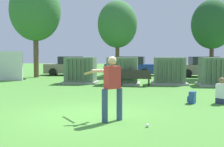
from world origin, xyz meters
TOP-DOWN VIEW (x-y plane):
  - ground_plane at (0.00, 0.00)m, footprint 96.00×96.00m
  - transformer_west at (-2.28, 9.24)m, footprint 2.10×1.70m
  - transformer_mid_west at (0.37, 8.90)m, footprint 2.10×1.70m
  - transformer_mid_east at (3.15, 9.18)m, footprint 2.10×1.70m
  - transformer_east at (5.78, 8.76)m, footprint 2.10×1.70m
  - park_bench at (1.15, 7.92)m, footprint 1.84×0.65m
  - batter at (0.76, -0.73)m, footprint 1.26×1.37m
  - sports_ball at (1.73, -1.33)m, footprint 0.09×0.09m
  - seated_spectator at (4.52, 2.47)m, footprint 0.76×0.72m
  - backpack at (3.39, 2.35)m, footprint 0.34×0.37m
  - tree_left at (-6.77, 13.47)m, footprint 3.93×3.93m
  - tree_center_left at (-0.54, 15.36)m, footprint 3.24×3.24m
  - tree_center_right at (6.62, 13.71)m, footprint 3.05×3.05m
  - parked_car_leftmost at (-4.80, 16.21)m, footprint 4.40×2.38m
  - parked_car_left_of_center at (0.51, 16.35)m, footprint 4.33×2.19m
  - parked_car_right_of_center at (6.31, 15.51)m, footprint 4.32×2.17m

SIDE VIEW (x-z plane):
  - ground_plane at x=0.00m, z-range 0.00..0.00m
  - sports_ball at x=1.73m, z-range 0.00..0.09m
  - backpack at x=3.39m, z-range -0.01..0.43m
  - seated_spectator at x=4.52m, z-range -0.11..0.86m
  - park_bench at x=1.15m, z-range 0.08..0.99m
  - parked_car_leftmost at x=-4.80m, z-range -0.06..1.56m
  - parked_car_left_of_center at x=0.51m, z-range -0.06..1.56m
  - parked_car_right_of_center at x=6.31m, z-range -0.06..1.56m
  - transformer_west at x=-2.28m, z-range -0.02..1.60m
  - transformer_mid_west at x=0.37m, z-range -0.02..1.60m
  - transformer_mid_east at x=3.15m, z-range -0.02..1.60m
  - transformer_east at x=5.78m, z-range -0.02..1.60m
  - batter at x=0.76m, z-range 0.11..1.85m
  - tree_center_right at x=6.62m, z-range 1.08..6.91m
  - tree_center_left at x=-0.54m, z-range 1.15..7.34m
  - tree_left at x=-6.77m, z-range 1.40..8.90m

